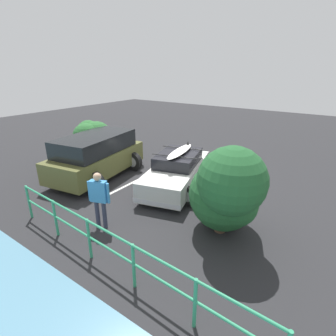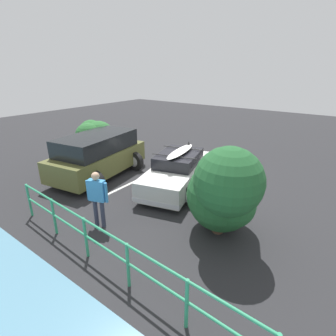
{
  "view_description": "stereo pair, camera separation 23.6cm",
  "coord_description": "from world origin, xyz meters",
  "px_view_note": "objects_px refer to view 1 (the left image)",
  "views": [
    {
      "loc": [
        -5.13,
        8.07,
        4.4
      ],
      "look_at": [
        -0.01,
        0.71,
        0.95
      ],
      "focal_mm": 28.0,
      "sensor_mm": 36.0,
      "label": 1
    },
    {
      "loc": [
        -5.32,
        7.94,
        4.4
      ],
      "look_at": [
        -0.01,
        0.71,
        0.95
      ],
      "focal_mm": 28.0,
      "sensor_mm": 36.0,
      "label": 2
    }
  ],
  "objects_px": {
    "person_bystander": "(99,195)",
    "bush_near_left": "(225,194)",
    "sedan_car": "(177,171)",
    "suv_car": "(97,155)",
    "bush_near_right": "(97,138)"
  },
  "relations": [
    {
      "from": "person_bystander",
      "to": "bush_near_left",
      "type": "xyz_separation_m",
      "value": [
        -3.04,
        -1.71,
        0.21
      ]
    },
    {
      "from": "sedan_car",
      "to": "suv_car",
      "type": "bearing_deg",
      "value": 18.78
    },
    {
      "from": "bush_near_left",
      "to": "bush_near_right",
      "type": "bearing_deg",
      "value": -15.92
    },
    {
      "from": "suv_car",
      "to": "bush_near_right",
      "type": "height_order",
      "value": "bush_near_right"
    },
    {
      "from": "suv_car",
      "to": "person_bystander",
      "type": "bearing_deg",
      "value": 140.15
    },
    {
      "from": "person_bystander",
      "to": "bush_near_left",
      "type": "height_order",
      "value": "bush_near_left"
    },
    {
      "from": "suv_car",
      "to": "bush_near_left",
      "type": "height_order",
      "value": "bush_near_left"
    },
    {
      "from": "sedan_car",
      "to": "bush_near_right",
      "type": "xyz_separation_m",
      "value": [
        4.8,
        -0.19,
        0.57
      ]
    },
    {
      "from": "person_bystander",
      "to": "bush_near_right",
      "type": "height_order",
      "value": "bush_near_right"
    },
    {
      "from": "bush_near_right",
      "to": "bush_near_left",
      "type": "bearing_deg",
      "value": 164.08
    },
    {
      "from": "person_bystander",
      "to": "bush_near_right",
      "type": "xyz_separation_m",
      "value": [
        4.56,
        -3.88,
        0.19
      ]
    },
    {
      "from": "sedan_car",
      "to": "suv_car",
      "type": "relative_size",
      "value": 0.98
    },
    {
      "from": "person_bystander",
      "to": "bush_near_right",
      "type": "relative_size",
      "value": 0.79
    },
    {
      "from": "suv_car",
      "to": "bush_near_right",
      "type": "relative_size",
      "value": 2.15
    },
    {
      "from": "suv_car",
      "to": "person_bystander",
      "type": "xyz_separation_m",
      "value": [
        -3.07,
        2.56,
        0.08
      ]
    }
  ]
}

